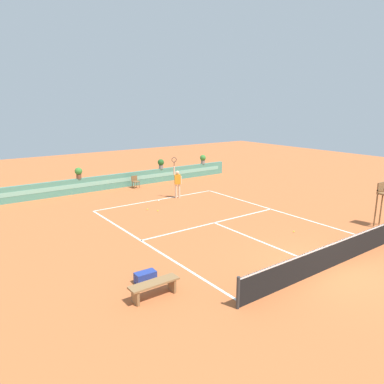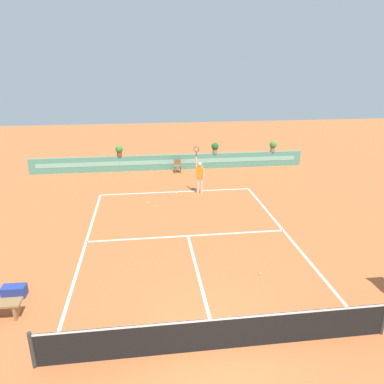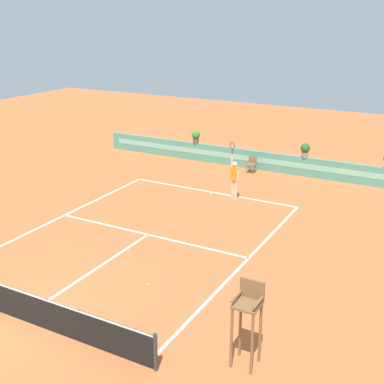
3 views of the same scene
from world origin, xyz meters
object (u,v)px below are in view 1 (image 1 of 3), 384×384
Objects in this scene: gear_bag at (145,277)px; potted_plant_right at (161,163)px; bench_courtside at (154,286)px; umpire_chair at (384,199)px; potted_plant_far_right at (203,159)px; tennis_ball_by_sideline at (158,211)px; tennis_ball_near_baseline at (294,232)px; potted_plant_left at (79,172)px; tennis_player at (177,182)px; ball_kid_chair at (135,181)px; tennis_ball_mid_court at (147,209)px.

gear_bag is 0.97× the size of potted_plant_right.
bench_courtside is at bearing -104.15° from gear_bag.
gear_bag is (-11.93, 1.72, -1.16)m from umpire_chair.
potted_plant_far_right is at bearing 86.78° from umpire_chair.
umpire_chair is 31.47× the size of tennis_ball_by_sideline.
umpire_chair reaches higher than bench_courtside.
tennis_ball_near_baseline is 1.00× the size of tennis_ball_by_sideline.
umpire_chair is 11.37m from tennis_ball_by_sideline.
potted_plant_right is at bearing 0.00° from potted_plant_left.
potted_plant_left is at bearing 133.11° from tennis_player.
bench_courtside is (-6.47, -13.70, -0.10)m from ball_kid_chair.
ball_kid_chair is at bearing 74.02° from tennis_ball_by_sideline.
umpire_chair is 15.15m from potted_plant_far_right.
potted_plant_right reaches higher than tennis_ball_mid_court.
gear_bag is at bearing -119.64° from tennis_ball_mid_court.
tennis_player reaches higher than potted_plant_right.
tennis_ball_mid_court is 0.09× the size of potted_plant_far_right.
tennis_player is 38.01× the size of tennis_ball_near_baseline.
tennis_player is 8.47m from tennis_ball_near_baseline.
ball_kid_chair is 3.89m from potted_plant_left.
tennis_ball_near_baseline is at bearing 1.49° from gear_bag.
bench_courtside is 14.73m from potted_plant_left.
tennis_player is at bearing -139.94° from potted_plant_far_right.
potted_plant_far_right reaches higher than tennis_ball_near_baseline.
gear_bag is at bearing -100.56° from potted_plant_left.
ball_kid_chair is 14.12m from gear_bag.
potted_plant_far_right reaches higher than gear_bag.
tennis_ball_by_sideline is (4.78, 7.83, -0.34)m from bench_courtside.
tennis_ball_near_baseline is 13.31m from potted_plant_right.
bench_courtside is at bearing -117.94° from tennis_ball_mid_court.
ball_kid_chair is at bearing -164.12° from potted_plant_right.
potted_plant_far_right is (13.04, 14.43, 1.04)m from bench_courtside.
tennis_ball_near_baseline is (8.12, 1.22, -0.34)m from bench_courtside.
potted_plant_far_right is at bearing 0.00° from potted_plant_left.
ball_kid_chair is 6.68m from potted_plant_far_right.
gear_bag is (0.26, 1.02, -0.20)m from bench_courtside.
ball_kid_chair is at bearing 97.56° from tennis_ball_near_baseline.
bench_courtside is at bearing 176.72° from umpire_chair.
potted_plant_right is 1.00× the size of potted_plant_left.
umpire_chair reaches higher than ball_kid_chair.
tennis_ball_near_baseline is at bearing 8.57° from bench_courtside.
bench_courtside reaches higher than tennis_ball_near_baseline.
potted_plant_far_right is (8.59, 6.05, 1.38)m from tennis_ball_mid_court.
potted_plant_right is (4.59, 6.05, 1.38)m from tennis_ball_mid_court.
gear_bag is (-6.21, -12.68, -0.30)m from ball_kid_chair.
gear_bag is 18.57m from potted_plant_far_right.
ball_kid_chair is 5.70m from tennis_ball_mid_court.
potted_plant_right reaches higher than gear_bag.
tennis_player is 5.16m from potted_plant_right.
potted_plant_far_right is (4.00, 0.00, 0.00)m from potted_plant_right.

